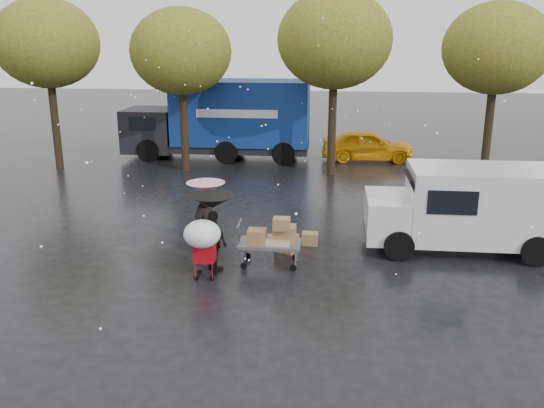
# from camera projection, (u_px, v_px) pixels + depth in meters

# --- Properties ---
(ground) EXTENTS (90.00, 90.00, 0.00)m
(ground) POSITION_uv_depth(u_px,v_px,m) (224.00, 267.00, 14.07)
(ground) COLOR black
(ground) RESTS_ON ground
(person_pink) EXTENTS (0.67, 0.67, 1.56)m
(person_pink) POSITION_uv_depth(u_px,v_px,m) (207.00, 226.00, 14.60)
(person_pink) COLOR black
(person_pink) RESTS_ON ground
(person_middle) EXTENTS (0.76, 0.61, 1.46)m
(person_middle) POSITION_uv_depth(u_px,v_px,m) (206.00, 219.00, 15.33)
(person_middle) COLOR black
(person_middle) RESTS_ON ground
(person_black) EXTENTS (0.92, 0.84, 1.50)m
(person_black) POSITION_uv_depth(u_px,v_px,m) (214.00, 241.00, 13.63)
(person_black) COLOR black
(person_black) RESTS_ON ground
(umbrella_pink) EXTENTS (0.97, 0.97, 1.92)m
(umbrella_pink) POSITION_uv_depth(u_px,v_px,m) (206.00, 188.00, 14.32)
(umbrella_pink) COLOR #4C4C4C
(umbrella_pink) RESTS_ON ground
(umbrella_black) EXTENTS (1.04, 1.04, 1.88)m
(umbrella_black) POSITION_uv_depth(u_px,v_px,m) (213.00, 202.00, 13.35)
(umbrella_black) COLOR #4C4C4C
(umbrella_black) RESTS_ON ground
(vendor_cart) EXTENTS (1.52, 0.80, 1.27)m
(vendor_cart) POSITION_uv_depth(u_px,v_px,m) (273.00, 237.00, 13.96)
(vendor_cart) COLOR slate
(vendor_cart) RESTS_ON ground
(shopping_cart) EXTENTS (0.84, 0.84, 1.46)m
(shopping_cart) POSITION_uv_depth(u_px,v_px,m) (203.00, 237.00, 12.98)
(shopping_cart) COLOR #BB0A15
(shopping_cart) RESTS_ON ground
(white_van) EXTENTS (4.91, 2.18, 2.20)m
(white_van) POSITION_uv_depth(u_px,v_px,m) (468.00, 207.00, 14.89)
(white_van) COLOR silver
(white_van) RESTS_ON ground
(blue_truck) EXTENTS (8.30, 2.60, 3.50)m
(blue_truck) POSITION_uv_depth(u_px,v_px,m) (223.00, 120.00, 25.82)
(blue_truck) COLOR navy
(blue_truck) RESTS_ON ground
(box_ground_near) EXTENTS (0.65, 0.60, 0.47)m
(box_ground_near) POSITION_uv_depth(u_px,v_px,m) (287.00, 243.00, 14.99)
(box_ground_near) COLOR olive
(box_ground_near) RESTS_ON ground
(box_ground_far) EXTENTS (0.44, 0.35, 0.33)m
(box_ground_far) POSITION_uv_depth(u_px,v_px,m) (310.00, 239.00, 15.51)
(box_ground_far) COLOR olive
(box_ground_far) RESTS_ON ground
(yellow_taxi) EXTENTS (4.11, 1.77, 1.38)m
(yellow_taxi) POSITION_uv_depth(u_px,v_px,m) (367.00, 145.00, 25.64)
(yellow_taxi) COLOR #F2A50C
(yellow_taxi) RESTS_ON ground
(tree_row) EXTENTS (21.60, 4.40, 7.12)m
(tree_row) POSITION_uv_depth(u_px,v_px,m) (257.00, 46.00, 22.22)
(tree_row) COLOR black
(tree_row) RESTS_ON ground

